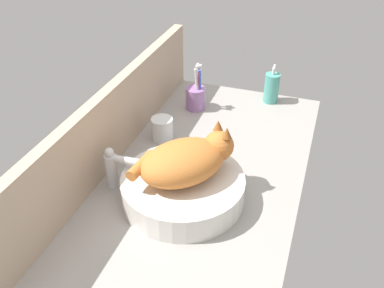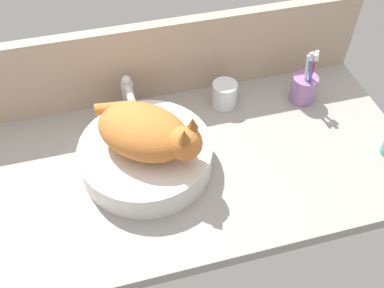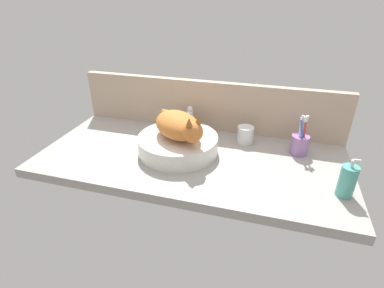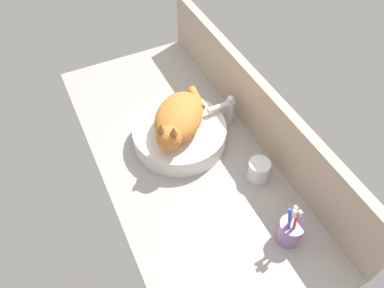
# 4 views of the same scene
# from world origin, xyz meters

# --- Properties ---
(ground_plane) EXTENTS (1.35, 0.63, 0.04)m
(ground_plane) POSITION_xyz_m (0.00, 0.00, -0.02)
(ground_plane) COLOR #9E9993
(backsplash_panel) EXTENTS (1.35, 0.04, 0.25)m
(backsplash_panel) POSITION_xyz_m (0.00, 0.30, 0.13)
(backsplash_panel) COLOR tan
(backsplash_panel) RESTS_ON ground_plane
(sink_basin) EXTENTS (0.36, 0.36, 0.08)m
(sink_basin) POSITION_xyz_m (-0.07, 0.01, 0.04)
(sink_basin) COLOR silver
(sink_basin) RESTS_ON ground_plane
(cat) EXTENTS (0.30, 0.29, 0.14)m
(cat) POSITION_xyz_m (-0.06, 0.00, 0.14)
(cat) COLOR #CC7533
(cat) RESTS_ON sink_basin
(faucet) EXTENTS (0.04, 0.12, 0.14)m
(faucet) POSITION_xyz_m (-0.08, 0.22, 0.07)
(faucet) COLOR silver
(faucet) RESTS_ON ground_plane
(toothbrush_cup) EXTENTS (0.08, 0.08, 0.19)m
(toothbrush_cup) POSITION_xyz_m (0.46, 0.15, 0.05)
(toothbrush_cup) COLOR #996BA8
(toothbrush_cup) RESTS_ON ground_plane
(water_glass) EXTENTS (0.08, 0.08, 0.08)m
(water_glass) POSITION_xyz_m (0.21, 0.19, 0.03)
(water_glass) COLOR white
(water_glass) RESTS_ON ground_plane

